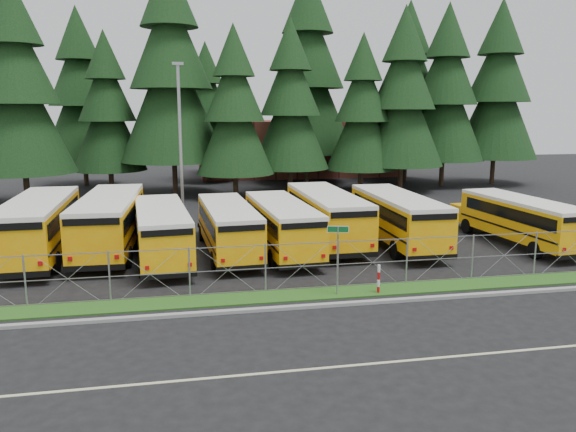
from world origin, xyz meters
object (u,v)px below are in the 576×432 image
object	(u,v)px
bus_0	(41,228)
bus_east	(517,221)
bus_2	(161,233)
light_standard	(180,137)
bus_4	(280,227)
street_sign	(338,245)
bus_3	(228,229)
bus_5	(325,217)
bus_6	(395,219)
striped_bollard	(379,279)
bus_1	(111,223)

from	to	relation	value
bus_0	bus_east	distance (m)	24.84
bus_2	light_standard	xyz separation A→B (m)	(1.09, 9.28, 4.18)
bus_4	street_sign	bearing A→B (deg)	-85.44
bus_4	bus_0	bearing A→B (deg)	170.99
bus_0	bus_3	xyz separation A→B (m)	(9.15, -1.13, -0.19)
bus_3	bus_east	size ratio (longest dim) A/B	1.00
bus_5	bus_6	distance (m)	3.79
bus_5	striped_bollard	xyz separation A→B (m)	(-0.12, -8.96, -0.82)
bus_east	bus_1	bearing A→B (deg)	168.97
bus_2	bus_3	distance (m)	3.30
bus_6	street_sign	world-z (taller)	street_sign
bus_0	bus_1	distance (m)	3.33
bus_2	bus_5	xyz separation A→B (m)	(8.73, 1.91, 0.09)
bus_4	striped_bollard	bearing A→B (deg)	-73.45
bus_5	bus_east	size ratio (longest dim) A/B	1.10
bus_0	bus_4	bearing A→B (deg)	-7.44
street_sign	striped_bollard	size ratio (longest dim) A/B	2.34
bus_east	street_sign	bearing A→B (deg)	-155.86
bus_0	bus_3	world-z (taller)	bus_0
bus_east	striped_bollard	world-z (taller)	bus_east
bus_4	striped_bollard	world-z (taller)	bus_4
bus_4	bus_5	size ratio (longest dim) A/B	0.93
bus_5	light_standard	world-z (taller)	light_standard
bus_6	striped_bollard	bearing A→B (deg)	-115.01
bus_0	bus_6	xyz separation A→B (m)	(18.23, -0.82, -0.09)
striped_bollard	bus_4	bearing A→B (deg)	109.57
bus_6	bus_4	bearing A→B (deg)	-175.74
bus_2	bus_4	size ratio (longest dim) A/B	1.00
bus_3	striped_bollard	world-z (taller)	bus_3
bus_1	street_sign	world-z (taller)	bus_1
bus_4	bus_6	size ratio (longest dim) A/B	0.95
bus_2	bus_3	bearing A→B (deg)	3.48
bus_5	bus_east	bearing A→B (deg)	-14.65
bus_2	light_standard	world-z (taller)	light_standard
bus_2	bus_east	world-z (taller)	bus_2
bus_2	bus_3	world-z (taller)	bus_2
bus_0	light_standard	size ratio (longest dim) A/B	1.11
bus_6	bus_2	bearing A→B (deg)	-175.85
bus_1	bus_4	xyz separation A→B (m)	(8.56, -1.75, -0.16)
bus_0	street_sign	bearing A→B (deg)	-35.06
bus_0	bus_5	size ratio (longest dim) A/B	1.04
bus_0	bus_5	bearing A→B (deg)	-0.27
bus_0	striped_bollard	xyz separation A→B (m)	(14.49, -8.66, -0.88)
bus_east	bus_4	bearing A→B (deg)	171.99
bus_4	bus_5	xyz separation A→B (m)	(2.76, 1.55, 0.10)
bus_2	bus_6	size ratio (longest dim) A/B	0.95
bus_5	bus_3	bearing A→B (deg)	-166.36
bus_3	street_sign	bearing A→B (deg)	-66.66
bus_2	bus_5	size ratio (longest dim) A/B	0.93
bus_1	light_standard	distance (m)	9.01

